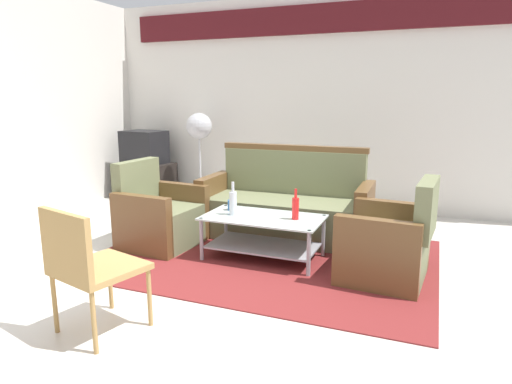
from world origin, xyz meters
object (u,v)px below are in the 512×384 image
object	(u,v)px
bottle_red	(295,208)
wicker_chair	(87,262)
armchair_left	(160,218)
bottle_clear	(233,202)
tv_stand	(146,180)
television	(144,147)
cup	(232,205)
pedestal_fan	(199,131)
armchair_right	(389,245)
coffee_table	(263,231)
couch	(286,208)

from	to	relation	value
bottle_red	wicker_chair	world-z (taller)	wicker_chair
armchair_left	bottle_red	xyz separation A→B (m)	(1.43, 0.03, 0.23)
bottle_red	bottle_clear	bearing A→B (deg)	-173.78
armchair_left	tv_stand	distance (m)	2.31
television	wicker_chair	world-z (taller)	television
bottle_clear	television	xyz separation A→B (m)	(-2.28, 1.84, 0.23)
bottle_red	television	size ratio (longest dim) A/B	0.43
bottle_red	cup	bearing A→B (deg)	171.97
armchair_left	bottle_clear	world-z (taller)	armchair_left
cup	pedestal_fan	world-z (taller)	pedestal_fan
cup	wicker_chair	world-z (taller)	wicker_chair
armchair_right	wicker_chair	bearing A→B (deg)	139.49
armchair_right	coffee_table	distance (m)	1.13
coffee_table	cup	bearing A→B (deg)	162.60
coffee_table	pedestal_fan	distance (m)	2.60
tv_stand	couch	bearing A→B (deg)	-22.37
armchair_right	coffee_table	size ratio (longest dim) A/B	0.77
armchair_left	bottle_clear	xyz separation A→B (m)	(0.84, -0.03, 0.24)
armchair_left	cup	world-z (taller)	armchair_left
tv_stand	cup	bearing A→B (deg)	-37.37
wicker_chair	armchair_left	bearing A→B (deg)	123.88
coffee_table	pedestal_fan	bearing A→B (deg)	132.16
wicker_chair	couch	bearing A→B (deg)	92.67
armchair_left	coffee_table	bearing A→B (deg)	94.45
armchair_left	bottle_clear	size ratio (longest dim) A/B	2.70
armchair_right	wicker_chair	size ratio (longest dim) A/B	1.01
armchair_left	television	distance (m)	2.36
bottle_red	bottle_clear	xyz separation A→B (m)	(-0.59, -0.06, 0.01)
coffee_table	armchair_right	bearing A→B (deg)	-2.13
armchair_right	tv_stand	distance (m)	4.13
armchair_right	television	bearing A→B (deg)	68.14
cup	couch	bearing A→B (deg)	61.00
couch	pedestal_fan	bearing A→B (deg)	-34.57
couch	pedestal_fan	distance (m)	2.10
coffee_table	pedestal_fan	xyz separation A→B (m)	(-1.67, 1.85, 0.74)
armchair_left	bottle_red	distance (m)	1.44
bottle_clear	tv_stand	world-z (taller)	bottle_clear
couch	television	bearing A→B (deg)	-23.31
couch	armchair_left	size ratio (longest dim) A/B	2.13
television	coffee_table	bearing A→B (deg)	151.77
armchair_left	cup	size ratio (longest dim) A/B	8.50
couch	tv_stand	xyz separation A→B (m)	(-2.55, 1.05, -0.06)
couch	pedestal_fan	xyz separation A→B (m)	(-1.65, 1.10, 0.70)
cup	armchair_right	bearing A→B (deg)	-6.03
bottle_red	wicker_chair	xyz separation A→B (m)	(-0.83, -1.72, -0.02)
armchair_left	tv_stand	world-z (taller)	armchair_left
bottle_red	television	xyz separation A→B (m)	(-2.87, 1.78, 0.24)
bottle_red	cup	distance (m)	0.68
cup	television	xyz separation A→B (m)	(-2.20, 1.68, 0.30)
couch	armchair_left	world-z (taller)	couch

